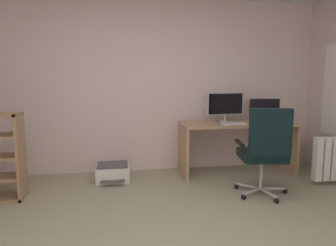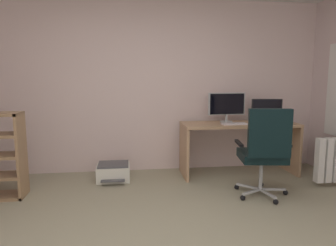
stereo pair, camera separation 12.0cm
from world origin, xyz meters
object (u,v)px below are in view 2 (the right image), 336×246
object	(u,v)px
computer_mouse	(255,123)
office_chair	(265,150)
desk	(239,136)
monitor_main	(227,105)
monitor_secondary	(267,109)
printer	(113,172)
keyboard	(234,124)

from	to	relation	value
computer_mouse	office_chair	size ratio (longest dim) A/B	0.09
desk	computer_mouse	bearing A→B (deg)	-40.41
monitor_main	office_chair	xyz separation A→B (m)	(0.11, -1.04, -0.42)
desk	monitor_secondary	bearing A→B (deg)	14.57
monitor_secondary	printer	size ratio (longest dim) A/B	0.96
desk	keyboard	bearing A→B (deg)	-132.71
monitor_main	printer	size ratio (longest dim) A/B	1.20
desk	office_chair	size ratio (longest dim) A/B	1.54
computer_mouse	office_chair	distance (m)	0.83
desk	monitor_secondary	size ratio (longest dim) A/B	3.69
monitor_main	keyboard	bearing A→B (deg)	-83.20
monitor_main	computer_mouse	distance (m)	0.48
keyboard	computer_mouse	world-z (taller)	computer_mouse
keyboard	printer	distance (m)	1.78
printer	office_chair	bearing A→B (deg)	-27.13
desk	monitor_main	size ratio (longest dim) A/B	2.94
desk	monitor_secondary	xyz separation A→B (m)	(0.46, 0.12, 0.38)
monitor_main	office_chair	size ratio (longest dim) A/B	0.52
keyboard	printer	world-z (taller)	keyboard
computer_mouse	office_chair	world-z (taller)	office_chair
keyboard	printer	size ratio (longest dim) A/B	0.74
printer	keyboard	bearing A→B (deg)	-3.37
monitor_secondary	office_chair	xyz separation A→B (m)	(-0.50, -1.04, -0.36)
office_chair	printer	size ratio (longest dim) A/B	2.30
monitor_secondary	computer_mouse	distance (m)	0.42
monitor_secondary	keyboard	distance (m)	0.66
monitor_main	monitor_secondary	distance (m)	0.61
monitor_main	printer	world-z (taller)	monitor_main
monitor_main	keyboard	distance (m)	0.35
monitor_secondary	monitor_main	bearing A→B (deg)	-179.99
keyboard	office_chair	size ratio (longest dim) A/B	0.32
office_chair	monitor_main	bearing A→B (deg)	96.12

